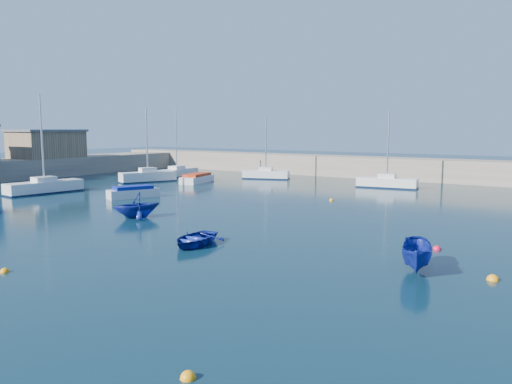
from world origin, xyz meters
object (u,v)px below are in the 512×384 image
Objects in this scene: brick_shed_a at (47,145)px; motorboat_2 at (197,178)px; dinghy_right at (417,256)px; sailboat_4 at (177,173)px; sailboat_6 at (387,182)px; dinghy_center at (194,239)px; sailboat_5 at (266,174)px; motorboat_1 at (133,192)px; dinghy_left at (136,205)px; sailboat_2 at (44,187)px; sailboat_3 at (148,176)px.

brick_shed_a is 22.53m from motorboat_2.
motorboat_2 is at bearing 129.61° from dinghy_right.
sailboat_4 reaches higher than sailboat_6.
motorboat_2 is at bearing 120.60° from dinghy_center.
sailboat_5 reaches higher than brick_shed_a.
motorboat_1 is 13.42m from motorboat_2.
sailboat_4 is 1.88× the size of motorboat_1.
sailboat_5 is at bearing 126.38° from dinghy_left.
dinghy_center is 9.86m from dinghy_left.
motorboat_1 is 0.86× the size of motorboat_2.
sailboat_2 is 1.15× the size of sailboat_6.
sailboat_6 reaches higher than motorboat_2.
motorboat_1 is (9.64, 2.53, -0.12)m from sailboat_2.
sailboat_4 is at bearing 149.46° from dinghy_left.
sailboat_4 reaches higher than motorboat_1.
sailboat_3 is at bearing 103.60° from sailboat_6.
brick_shed_a is 26.90m from motorboat_1.
dinghy_right reaches higher than motorboat_2.
dinghy_right is (11.28, 1.81, 0.31)m from dinghy_center.
sailboat_5 is 40.82m from dinghy_right.
motorboat_2 is (21.74, 4.69, -3.60)m from brick_shed_a.
brick_shed_a is 16.91m from sailboat_3.
dinghy_right is at bearing -166.23° from sailboat_6.
sailboat_6 is 2.38× the size of dinghy_center.
sailboat_4 is 1.62× the size of motorboat_2.
motorboat_1 is 1.41× the size of dinghy_left.
sailboat_2 is 27.71m from dinghy_center.
sailboat_2 reaches higher than sailboat_5.
motorboat_1 is (-0.57, -21.09, -0.08)m from sailboat_5.
motorboat_2 is at bearing 133.33° from sailboat_5.
sailboat_3 is at bearing 136.72° from dinghy_right.
sailboat_6 reaches higher than brick_shed_a.
dinghy_right is at bearing 15.24° from dinghy_left.
sailboat_2 is at bearing -124.23° from motorboat_2.
sailboat_3 is (0.72, 12.85, 0.03)m from sailboat_2.
dinghy_center is at bearing 172.85° from sailboat_6.
sailboat_6 is at bearing 16.19° from brick_shed_a.
sailboat_2 reaches higher than dinghy_right.
sailboat_5 is (10.22, 23.62, -0.04)m from sailboat_2.
dinghy_left is at bearing 154.63° from sailboat_6.
motorboat_1 is (8.93, -10.32, -0.15)m from sailboat_3.
sailboat_4 is at bearing 97.90° from sailboat_2.
sailboat_6 is at bearing 80.94° from dinghy_center.
sailboat_6 is at bearing 94.45° from dinghy_left.
motorboat_1 is 10.36m from dinghy_left.
motorboat_2 is 1.64× the size of dinghy_left.
brick_shed_a is 0.93× the size of sailboat_3.
brick_shed_a reaches higher than dinghy_center.
sailboat_6 is (25.93, 22.85, -0.03)m from sailboat_2.
sailboat_2 is (15.71, -10.76, -3.47)m from brick_shed_a.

